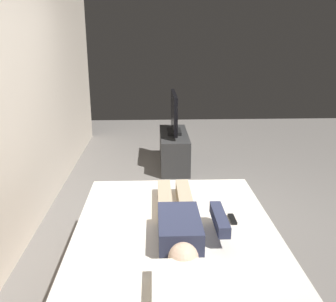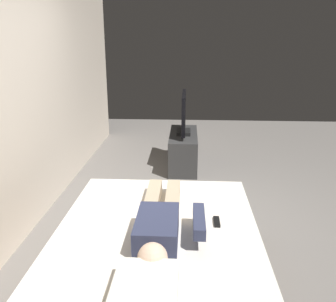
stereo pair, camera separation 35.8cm
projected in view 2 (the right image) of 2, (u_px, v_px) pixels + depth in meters
ground_plane at (193, 228)px, 3.74m from camera, size 10.00×10.00×0.00m
back_wall at (34, 83)px, 3.79m from camera, size 6.40×0.10×2.80m
bed at (157, 267)px, 2.67m from camera, size 2.08×1.53×0.54m
pillow at (145, 295)px, 1.88m from camera, size 0.48×0.34×0.12m
person at (161, 221)px, 2.59m from camera, size 1.26×0.46×0.18m
remote at (217, 222)px, 2.73m from camera, size 0.15×0.04×0.02m
tv_stand at (183, 150)px, 5.44m from camera, size 1.10×0.40×0.50m
tv at (184, 114)px, 5.28m from camera, size 0.88×0.20×0.59m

